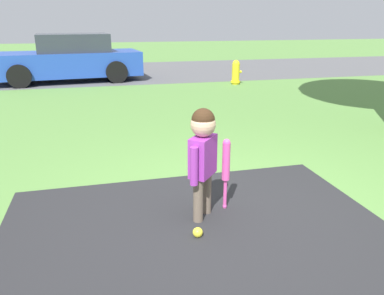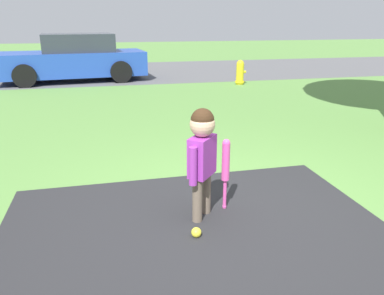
{
  "view_description": "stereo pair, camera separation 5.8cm",
  "coord_description": "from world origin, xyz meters",
  "views": [
    {
      "loc": [
        -1.22,
        -3.01,
        1.77
      ],
      "look_at": [
        -0.36,
        0.42,
        0.56
      ],
      "focal_mm": 35.0,
      "sensor_mm": 36.0,
      "label": 1
    },
    {
      "loc": [
        -1.17,
        -3.03,
        1.77
      ],
      "look_at": [
        -0.36,
        0.42,
        0.56
      ],
      "focal_mm": 35.0,
      "sensor_mm": 36.0,
      "label": 2
    }
  ],
  "objects": [
    {
      "name": "parked_car",
      "position": [
        -2.02,
        9.02,
        0.65
      ],
      "size": [
        4.39,
        2.18,
        1.39
      ],
      "rotation": [
        0.0,
        0.0,
        3.24
      ],
      "color": "#2347AD",
      "rests_on": "ground"
    },
    {
      "name": "sports_ball",
      "position": [
        -0.49,
        -0.31,
        0.04
      ],
      "size": [
        0.09,
        0.09,
        0.09
      ],
      "color": "yellow",
      "rests_on": "ground"
    },
    {
      "name": "fire_hydrant",
      "position": [
        2.65,
        7.24,
        0.34
      ],
      "size": [
        0.31,
        0.27,
        0.69
      ],
      "color": "yellow",
      "rests_on": "ground"
    },
    {
      "name": "street_strip",
      "position": [
        0.0,
        10.77,
        0.0
      ],
      "size": [
        40.0,
        6.0,
        0.01
      ],
      "color": "#59595B",
      "rests_on": "ground"
    },
    {
      "name": "baseball_bat",
      "position": [
        -0.1,
        0.13,
        0.47
      ],
      "size": [
        0.08,
        0.08,
        0.72
      ],
      "color": "#E54CA5",
      "rests_on": "ground"
    },
    {
      "name": "child",
      "position": [
        -0.36,
        0.02,
        0.68
      ],
      "size": [
        0.31,
        0.34,
        1.05
      ],
      "rotation": [
        0.0,
        0.0,
        0.86
      ],
      "color": "#6B5B4C",
      "rests_on": "ground"
    },
    {
      "name": "ground_plane",
      "position": [
        0.0,
        0.0,
        0.0
      ],
      "size": [
        60.0,
        60.0,
        0.0
      ],
      "primitive_type": "plane",
      "color": "#5B8C42"
    }
  ]
}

